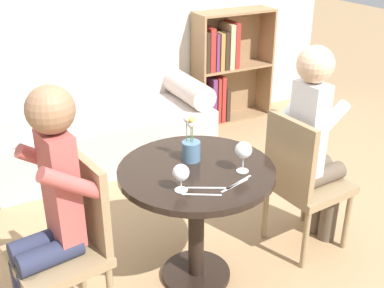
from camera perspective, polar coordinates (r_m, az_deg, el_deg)
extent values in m
plane|color=tan|center=(2.94, 0.47, -15.29)|extent=(16.00, 16.00, 0.00)
cylinder|color=black|center=(2.54, 0.53, -3.24)|extent=(0.84, 0.84, 0.03)
cylinder|color=black|center=(2.72, 0.50, -9.60)|extent=(0.09, 0.09, 0.65)
cylinder|color=black|center=(2.93, 0.48, -15.07)|extent=(0.40, 0.40, 0.03)
cube|color=beige|center=(4.16, -10.62, 0.76)|extent=(1.82, 0.80, 0.42)
cube|color=beige|center=(4.28, -12.47, 7.95)|extent=(1.60, 0.16, 0.50)
cylinder|color=beige|center=(4.32, -0.79, 6.73)|extent=(0.22, 0.72, 0.22)
cube|color=#93704C|center=(4.98, 4.04, 9.49)|extent=(0.81, 0.02, 1.10)
cube|color=#93704C|center=(4.68, 0.74, 8.51)|extent=(0.02, 0.28, 1.10)
cube|color=#93704C|center=(5.09, 8.64, 9.63)|extent=(0.02, 0.28, 1.10)
cube|color=#93704C|center=(5.05, 4.62, 3.23)|extent=(0.76, 0.28, 0.02)
cube|color=#93704C|center=(4.87, 4.85, 9.11)|extent=(0.76, 0.28, 0.02)
cube|color=#93704C|center=(4.75, 5.09, 15.37)|extent=(0.76, 0.28, 0.02)
cube|color=maroon|center=(4.81, 1.17, 4.61)|extent=(0.03, 0.23, 0.37)
cube|color=#332319|center=(4.83, 1.60, 4.56)|extent=(0.03, 0.23, 0.34)
cube|color=#602D5B|center=(4.83, 2.10, 5.31)|extent=(0.05, 0.23, 0.46)
cube|color=maroon|center=(4.86, 2.65, 5.41)|extent=(0.04, 0.23, 0.46)
cube|color=maroon|center=(4.88, 3.15, 5.55)|extent=(0.04, 0.23, 0.47)
cube|color=#332319|center=(4.93, 3.68, 4.97)|extent=(0.04, 0.23, 0.35)
cube|color=#332319|center=(4.64, 1.28, 10.96)|extent=(0.04, 0.23, 0.38)
cube|color=maroon|center=(4.66, 1.85, 11.21)|extent=(0.05, 0.23, 0.41)
cube|color=#602D5B|center=(4.70, 2.44, 10.96)|extent=(0.03, 0.23, 0.36)
cube|color=olive|center=(4.72, 3.00, 11.03)|extent=(0.04, 0.23, 0.36)
cube|color=#332319|center=(4.75, 3.54, 11.12)|extent=(0.04, 0.23, 0.36)
cube|color=tan|center=(4.77, 4.16, 11.57)|extent=(0.05, 0.23, 0.43)
cube|color=maroon|center=(4.80, 4.75, 11.70)|extent=(0.05, 0.23, 0.44)
cylinder|color=#937A56|center=(2.72, -20.15, -15.62)|extent=(0.04, 0.04, 0.40)
cylinder|color=#937A56|center=(2.79, -13.06, -13.26)|extent=(0.04, 0.04, 0.40)
cube|color=#937A56|center=(2.48, -15.66, -12.72)|extent=(0.48, 0.48, 0.05)
cube|color=#937A56|center=(2.39, -12.14, -6.51)|extent=(0.09, 0.38, 0.45)
cylinder|color=#937A56|center=(3.18, 17.89, -8.66)|extent=(0.04, 0.04, 0.40)
cylinder|color=#937A56|center=(3.37, 13.32, -5.95)|extent=(0.04, 0.04, 0.40)
cylinder|color=#937A56|center=(2.95, 13.28, -10.99)|extent=(0.04, 0.04, 0.40)
cylinder|color=#937A56|center=(3.15, 8.69, -7.88)|extent=(0.04, 0.04, 0.40)
cube|color=#937A56|center=(3.04, 13.72, -4.76)|extent=(0.45, 0.45, 0.05)
cube|color=#937A56|center=(2.80, 11.51, -1.45)|extent=(0.07, 0.38, 0.45)
cylinder|color=#282D47|center=(2.46, -17.38, -11.14)|extent=(0.31, 0.15, 0.11)
cylinder|color=#282D47|center=(2.37, -16.44, -12.49)|extent=(0.31, 0.15, 0.11)
cube|color=#B2514C|center=(2.29, -15.26, -5.17)|extent=(0.15, 0.22, 0.56)
cylinder|color=#B2514C|center=(2.36, -16.77, -1.84)|extent=(0.29, 0.11, 0.23)
cylinder|color=#B2514C|center=(2.13, -14.16, -4.56)|extent=(0.29, 0.11, 0.23)
sphere|color=#936B4C|center=(2.12, -16.46, 3.93)|extent=(0.21, 0.21, 0.21)
cylinder|color=brown|center=(3.22, 16.01, -7.39)|extent=(0.11, 0.11, 0.45)
cylinder|color=brown|center=(3.28, 14.60, -6.55)|extent=(0.11, 0.11, 0.45)
cylinder|color=brown|center=(3.01, 15.22, -3.65)|extent=(0.31, 0.13, 0.11)
cylinder|color=brown|center=(3.07, 13.73, -2.83)|extent=(0.31, 0.13, 0.11)
cube|color=white|center=(2.83, 13.57, 1.45)|extent=(0.14, 0.21, 0.58)
cylinder|color=white|center=(2.71, 15.79, 2.38)|extent=(0.29, 0.09, 0.23)
cylinder|color=white|center=(2.88, 11.88, 4.19)|extent=(0.29, 0.09, 0.23)
sphere|color=beige|center=(2.70, 14.43, 9.13)|extent=(0.21, 0.21, 0.21)
cylinder|color=white|center=(2.33, -1.30, -5.46)|extent=(0.06, 0.06, 0.00)
cylinder|color=white|center=(2.32, -1.30, -4.77)|extent=(0.01, 0.01, 0.06)
sphere|color=white|center=(2.28, -1.32, -3.39)|extent=(0.08, 0.08, 0.08)
sphere|color=maroon|center=(2.29, -1.32, -3.62)|extent=(0.06, 0.06, 0.06)
cylinder|color=white|center=(2.51, 6.01, -3.18)|extent=(0.06, 0.06, 0.00)
cylinder|color=white|center=(2.49, 6.05, -2.30)|extent=(0.01, 0.01, 0.08)
sphere|color=white|center=(2.46, 6.13, -0.72)|extent=(0.09, 0.09, 0.09)
sphere|color=#E58E75|center=(2.46, 6.12, -0.95)|extent=(0.06, 0.06, 0.06)
cylinder|color=slate|center=(2.58, -0.10, -0.85)|extent=(0.10, 0.10, 0.11)
cylinder|color=#4C7A42|center=(2.54, -0.12, 1.29)|extent=(0.00, 0.01, 0.10)
sphere|color=silver|center=(2.52, -0.12, 2.33)|extent=(0.04, 0.04, 0.04)
cylinder|color=#4C7A42|center=(2.53, -0.10, 1.58)|extent=(0.00, 0.01, 0.13)
sphere|color=#EACC4C|center=(2.51, -0.10, 2.93)|extent=(0.04, 0.04, 0.04)
cylinder|color=#4C7A42|center=(2.54, -0.65, 1.62)|extent=(0.01, 0.01, 0.13)
sphere|color=silver|center=(2.51, -0.66, 2.99)|extent=(0.04, 0.04, 0.04)
cylinder|color=#4C7A42|center=(2.55, 0.08, 1.39)|extent=(0.01, 0.01, 0.10)
sphere|color=silver|center=(2.53, 0.08, 2.47)|extent=(0.04, 0.04, 0.04)
cube|color=silver|center=(2.35, 1.74, -5.21)|extent=(0.17, 0.10, 0.00)
cube|color=silver|center=(2.41, 5.59, -4.53)|extent=(0.18, 0.07, 0.00)
cube|color=silver|center=(2.38, 5.10, -4.90)|extent=(0.19, 0.06, 0.00)
cube|color=silver|center=(2.30, 1.16, -6.01)|extent=(0.17, 0.11, 0.00)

